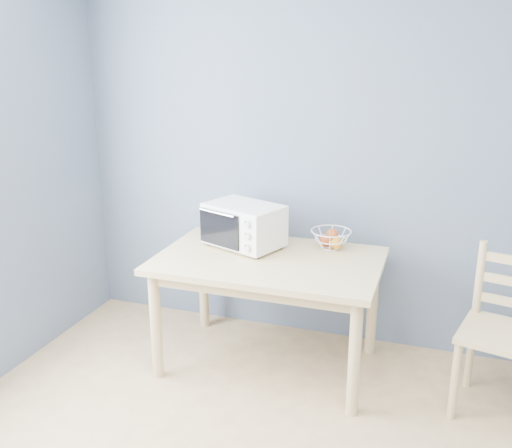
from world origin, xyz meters
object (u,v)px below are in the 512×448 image
(dining_table, at_px, (269,273))
(toaster_oven, at_px, (242,224))
(fruit_basket, at_px, (331,238))
(dining_chair, at_px, (504,335))

(dining_table, relative_size, toaster_oven, 2.43)
(fruit_basket, relative_size, dining_chair, 0.32)
(dining_table, distance_m, toaster_oven, 0.38)
(toaster_oven, relative_size, fruit_basket, 1.92)
(dining_table, bearing_deg, dining_chair, -1.84)
(fruit_basket, bearing_deg, dining_table, -137.61)
(dining_table, height_order, fruit_basket, fruit_basket)
(dining_table, relative_size, fruit_basket, 4.66)
(dining_table, distance_m, dining_chair, 1.41)
(fruit_basket, bearing_deg, dining_chair, -18.20)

